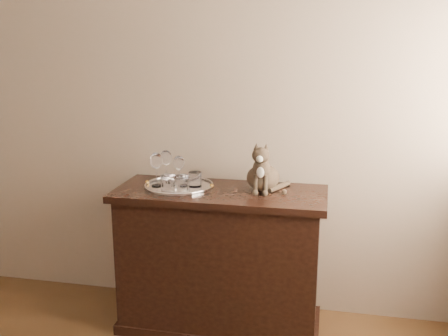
# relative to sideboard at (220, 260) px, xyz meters

# --- Properties ---
(wall_back) EXTENTS (4.00, 0.10, 2.70)m
(wall_back) POSITION_rel_sideboard_xyz_m (-0.60, 0.31, 0.93)
(wall_back) COLOR tan
(wall_back) RESTS_ON ground
(sideboard) EXTENTS (1.20, 0.50, 0.85)m
(sideboard) POSITION_rel_sideboard_xyz_m (0.00, 0.00, 0.00)
(sideboard) COLOR black
(sideboard) RESTS_ON ground
(tray) EXTENTS (0.40, 0.40, 0.01)m
(tray) POSITION_rel_sideboard_xyz_m (-0.25, 0.02, 0.43)
(tray) COLOR silver
(tray) RESTS_ON sideboard
(wine_glass_a) EXTENTS (0.07, 0.07, 0.19)m
(wine_glass_a) POSITION_rel_sideboard_xyz_m (-0.35, 0.10, 0.53)
(wine_glass_a) COLOR white
(wine_glass_a) RESTS_ON tray
(wine_glass_c) EXTENTS (0.07, 0.07, 0.20)m
(wine_glass_c) POSITION_rel_sideboard_xyz_m (-0.37, -0.01, 0.53)
(wine_glass_c) COLOR white
(wine_glass_c) RESTS_ON tray
(wine_glass_d) EXTENTS (0.07, 0.07, 0.17)m
(wine_glass_d) POSITION_rel_sideboard_xyz_m (-0.25, 0.04, 0.52)
(wine_glass_d) COLOR white
(wine_glass_d) RESTS_ON tray
(tumbler_a) EXTENTS (0.07, 0.07, 0.08)m
(tumbler_a) POSITION_rel_sideboard_xyz_m (-0.21, -0.06, 0.47)
(tumbler_a) COLOR white
(tumbler_a) RESTS_ON tray
(tumbler_b) EXTENTS (0.08, 0.08, 0.09)m
(tumbler_b) POSITION_rel_sideboard_xyz_m (-0.27, -0.11, 0.48)
(tumbler_b) COLOR silver
(tumbler_b) RESTS_ON tray
(tumbler_c) EXTENTS (0.08, 0.08, 0.09)m
(tumbler_c) POSITION_rel_sideboard_xyz_m (-0.15, 0.02, 0.48)
(tumbler_c) COLOR white
(tumbler_c) RESTS_ON tray
(cat) EXTENTS (0.29, 0.27, 0.29)m
(cat) POSITION_rel_sideboard_xyz_m (0.23, 0.07, 0.57)
(cat) COLOR #4E3C2E
(cat) RESTS_ON sideboard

